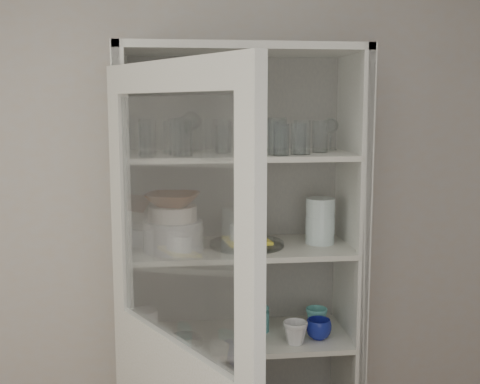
% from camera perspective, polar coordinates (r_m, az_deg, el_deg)
% --- Properties ---
extents(wall_back, '(3.60, 0.02, 2.60)m').
position_cam_1_polar(wall_back, '(2.79, -4.64, -3.34)').
color(wall_back, silver).
rests_on(wall_back, ground).
extents(pantry_cabinet, '(1.00, 0.45, 2.10)m').
position_cam_1_polar(pantry_cabinet, '(2.75, -0.16, -11.31)').
color(pantry_cabinet, beige).
rests_on(pantry_cabinet, floor).
extents(tumbler_0, '(0.08, 0.08, 0.14)m').
position_cam_1_polar(tumbler_0, '(2.35, -8.81, 4.94)').
color(tumbler_0, silver).
rests_on(tumbler_0, shelf_glass).
extents(tumbler_1, '(0.08, 0.08, 0.15)m').
position_cam_1_polar(tumbler_1, '(2.39, -5.90, 5.23)').
color(tumbler_1, silver).
rests_on(tumbler_1, shelf_glass).
extents(tumbler_2, '(0.09, 0.09, 0.15)m').
position_cam_1_polar(tumbler_2, '(2.35, -5.43, 5.20)').
color(tumbler_2, silver).
rests_on(tumbler_2, shelf_glass).
extents(tumbler_3, '(0.10, 0.10, 0.15)m').
position_cam_1_polar(tumbler_3, '(2.42, 3.55, 5.30)').
color(tumbler_3, silver).
rests_on(tumbler_3, shelf_glass).
extents(tumbler_4, '(0.08, 0.08, 0.13)m').
position_cam_1_polar(tumbler_4, '(2.44, 5.55, 5.01)').
color(tumbler_4, silver).
rests_on(tumbler_4, shelf_glass).
extents(tumbler_5, '(0.08, 0.08, 0.13)m').
position_cam_1_polar(tumbler_5, '(2.39, 3.94, 4.96)').
color(tumbler_5, silver).
rests_on(tumbler_5, shelf_glass).
extents(tumbler_6, '(0.09, 0.09, 0.14)m').
position_cam_1_polar(tumbler_6, '(2.45, 5.90, 5.17)').
color(tumbler_6, silver).
rests_on(tumbler_6, shelf_glass).
extents(tumbler_7, '(0.09, 0.09, 0.14)m').
position_cam_1_polar(tumbler_7, '(2.48, -8.78, 5.21)').
color(tumbler_7, silver).
rests_on(tumbler_7, shelf_glass).
extents(tumbler_8, '(0.08, 0.08, 0.14)m').
position_cam_1_polar(tumbler_8, '(2.49, -6.52, 5.18)').
color(tumbler_8, silver).
rests_on(tumbler_8, shelf_glass).
extents(tumbler_9, '(0.09, 0.09, 0.14)m').
position_cam_1_polar(tumbler_9, '(2.52, -1.61, 5.32)').
color(tumbler_9, silver).
rests_on(tumbler_9, shelf_glass).
extents(tumbler_10, '(0.09, 0.09, 0.13)m').
position_cam_1_polar(tumbler_10, '(2.53, 3.00, 5.24)').
color(tumbler_10, silver).
rests_on(tumbler_10, shelf_glass).
extents(tumbler_11, '(0.07, 0.07, 0.13)m').
position_cam_1_polar(tumbler_11, '(2.50, 0.21, 5.19)').
color(tumbler_11, silver).
rests_on(tumbler_11, shelf_glass).
extents(goblet_0, '(0.08, 0.08, 0.19)m').
position_cam_1_polar(goblet_0, '(2.62, -4.63, 5.92)').
color(goblet_0, silver).
rests_on(goblet_0, shelf_glass).
extents(goblet_1, '(0.07, 0.07, 0.16)m').
position_cam_1_polar(goblet_1, '(2.59, -5.42, 5.63)').
color(goblet_1, silver).
rests_on(goblet_1, shelf_glass).
extents(goblet_2, '(0.07, 0.07, 0.15)m').
position_cam_1_polar(goblet_2, '(2.62, 2.90, 5.58)').
color(goblet_2, silver).
rests_on(goblet_2, shelf_glass).
extents(goblet_3, '(0.07, 0.07, 0.15)m').
position_cam_1_polar(goblet_3, '(2.68, 8.56, 5.57)').
color(goblet_3, silver).
rests_on(goblet_3, shelf_glass).
extents(plate_stack_front, '(0.25, 0.25, 0.13)m').
position_cam_1_polar(plate_stack_front, '(2.51, -6.34, -4.12)').
color(plate_stack_front, silver).
rests_on(plate_stack_front, shelf_plates).
extents(plate_stack_back, '(0.20, 0.20, 0.07)m').
position_cam_1_polar(plate_stack_back, '(2.67, -8.86, -4.04)').
color(plate_stack_back, silver).
rests_on(plate_stack_back, shelf_plates).
extents(cream_bowl, '(0.25, 0.25, 0.06)m').
position_cam_1_polar(cream_bowl, '(2.49, -6.38, -2.01)').
color(cream_bowl, white).
rests_on(cream_bowl, plate_stack_front).
extents(terracotta_bowl, '(0.27, 0.27, 0.05)m').
position_cam_1_polar(terracotta_bowl, '(2.48, -6.40, -0.70)').
color(terracotta_bowl, brown).
rests_on(terracotta_bowl, cream_bowl).
extents(glass_platter, '(0.37, 0.37, 0.02)m').
position_cam_1_polar(glass_platter, '(2.58, 0.66, -4.95)').
color(glass_platter, silver).
rests_on(glass_platter, shelf_plates).
extents(yellow_trivet, '(0.20, 0.20, 0.01)m').
position_cam_1_polar(yellow_trivet, '(2.58, 0.66, -4.62)').
color(yellow_trivet, yellow).
rests_on(yellow_trivet, glass_platter).
extents(white_ramekin, '(0.19, 0.19, 0.06)m').
position_cam_1_polar(white_ramekin, '(2.57, 0.66, -3.81)').
color(white_ramekin, silver).
rests_on(white_ramekin, yellow_trivet).
extents(grey_bowl_stack, '(0.12, 0.12, 0.20)m').
position_cam_1_polar(grey_bowl_stack, '(2.63, 7.61, -2.74)').
color(grey_bowl_stack, silver).
rests_on(grey_bowl_stack, shelf_plates).
extents(mug_blue, '(0.14, 0.14, 0.09)m').
position_cam_1_polar(mug_blue, '(2.67, 7.46, -12.76)').
color(mug_blue, navy).
rests_on(mug_blue, shelf_mugs).
extents(mug_teal, '(0.12, 0.12, 0.09)m').
position_cam_1_polar(mug_teal, '(2.79, 7.26, -11.75)').
color(mug_teal, teal).
rests_on(mug_teal, shelf_mugs).
extents(mug_white, '(0.13, 0.13, 0.10)m').
position_cam_1_polar(mug_white, '(2.61, 5.26, -13.16)').
color(mug_white, silver).
rests_on(mug_white, shelf_mugs).
extents(teal_jar, '(0.09, 0.09, 0.11)m').
position_cam_1_polar(teal_jar, '(2.73, 1.84, -12.00)').
color(teal_jar, teal).
rests_on(teal_jar, shelf_mugs).
extents(measuring_cups, '(0.11, 0.11, 0.04)m').
position_cam_1_polar(measuring_cups, '(2.60, -5.24, -13.84)').
color(measuring_cups, silver).
rests_on(measuring_cups, shelf_mugs).
extents(white_canister, '(0.14, 0.14, 0.13)m').
position_cam_1_polar(white_canister, '(2.68, -8.95, -12.26)').
color(white_canister, silver).
rests_on(white_canister, shelf_mugs).
extents(tumbler_12, '(0.07, 0.07, 0.13)m').
position_cam_1_polar(tumbler_12, '(2.56, 7.60, 5.23)').
color(tumbler_12, silver).
rests_on(tumbler_12, shelf_glass).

